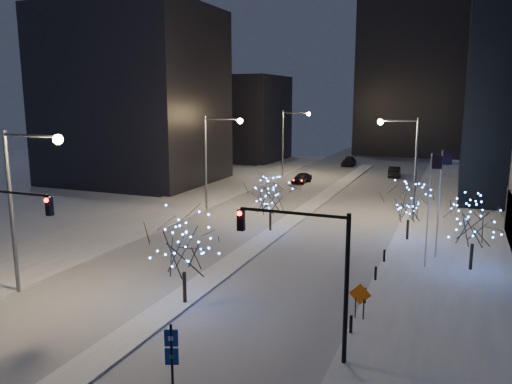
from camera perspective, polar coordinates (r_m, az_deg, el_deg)
The scene contains 25 objects.
ground at distance 27.06m, azimuth -13.69°, elevation -15.50°, with size 160.00×160.00×0.00m, color white.
road at distance 57.65m, azimuth 6.92°, elevation -1.22°, with size 20.00×130.00×0.02m, color #A6AAB4.
median at distance 52.94m, azimuth 5.50°, elevation -2.19°, with size 2.00×80.00×0.15m, color white.
east_sidewalk at distance 41.23m, azimuth 21.84°, elevation -6.65°, with size 10.00×90.00×0.15m, color white.
west_sidewalk at distance 50.15m, azimuth -13.46°, elevation -3.16°, with size 8.00×90.00×0.15m, color white.
filler_west_near at distance 73.17m, azimuth -13.78°, elevation 10.51°, with size 22.00×18.00×24.00m, color black.
filler_west_far at distance 98.36m, azimuth -2.38°, elevation 8.43°, with size 18.00×16.00×16.00m, color black.
horizon_block at distance 112.24m, azimuth 18.19°, elevation 14.84°, with size 24.00×14.00×42.00m, color black.
street_lamp_w_near at distance 32.30m, azimuth -25.11°, elevation 0.21°, with size 4.40×0.56×10.00m.
street_lamp_w_mid at distance 52.39m, azimuth -4.77°, elevation 4.81°, with size 4.40×0.56×10.00m.
street_lamp_w_far at distance 75.47m, azimuth 3.85°, elevation 6.60°, with size 4.40×0.56×10.00m.
street_lamp_east at distance 50.02m, azimuth 16.80°, elevation 4.07°, with size 3.90×0.56×10.00m.
traffic_signal_west at distance 30.97m, azimuth -26.92°, elevation -3.65°, with size 5.26×0.43×7.00m.
traffic_signal_east at distance 22.41m, azimuth 6.45°, elevation -7.69°, with size 5.26×0.43×7.00m.
flagpoles at distance 37.46m, azimuth 19.80°, elevation -0.74°, with size 1.35×2.60×8.00m.
bollards at distance 31.88m, azimuth 12.96°, elevation -10.18°, with size 0.16×12.16×0.90m.
car_near at distance 70.75m, azimuth 5.26°, elevation 1.61°, with size 1.74×4.33×1.48m, color black.
car_mid at distance 79.05m, azimuth 15.54°, elevation 2.26°, with size 1.69×4.85×1.60m, color black.
car_far at distance 90.16m, azimuth 10.56°, elevation 3.43°, with size 2.08×5.13×1.49m, color black.
holiday_tree_median_near at distance 28.77m, azimuth -8.30°, elevation -6.06°, with size 4.56×4.56×5.35m.
holiday_tree_median_far at distance 44.15m, azimuth 1.66°, elevation -0.34°, with size 4.44×4.44×5.10m.
holiday_tree_plaza_near at distance 37.05m, azimuth 23.66°, elevation -3.16°, with size 5.25×5.25×5.25m.
holiday_tree_plaza_far at distance 43.25m, azimuth 17.09°, elevation -1.22°, with size 5.06×5.06×4.82m.
wayfinding_sign at distance 21.02m, azimuth -9.61°, elevation -17.63°, with size 0.53×0.27×3.07m.
construction_sign at distance 27.70m, azimuth 11.80°, elevation -11.72°, with size 1.21×0.06×2.00m.
Camera 1 is at (14.55, -19.53, 11.78)m, focal length 35.00 mm.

